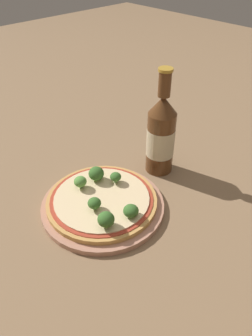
{
  "coord_description": "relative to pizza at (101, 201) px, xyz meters",
  "views": [
    {
      "loc": [
        0.37,
        -0.3,
        0.46
      ],
      "look_at": [
        -0.02,
        0.07,
        0.06
      ],
      "focal_mm": 35.0,
      "sensor_mm": 36.0,
      "label": 1
    }
  ],
  "objects": [
    {
      "name": "pizza",
      "position": [
        0.0,
        0.0,
        0.0
      ],
      "size": [
        0.22,
        0.22,
        0.01
      ],
      "color": "tan",
      "rests_on": "plate"
    },
    {
      "name": "broccoli_floret_4",
      "position": [
        0.06,
        -0.04,
        0.02
      ],
      "size": [
        0.03,
        0.03,
        0.03
      ],
      "color": "#6B8E51",
      "rests_on": "pizza"
    },
    {
      "name": "ground_plane",
      "position": [
        0.02,
        0.0,
        -0.02
      ],
      "size": [
        3.0,
        3.0,
        0.0
      ],
      "primitive_type": "plane",
      "color": "#846647"
    },
    {
      "name": "broccoli_floret_0",
      "position": [
        0.08,
        0.01,
        0.02
      ],
      "size": [
        0.03,
        0.03,
        0.02
      ],
      "color": "#6B8E51",
      "rests_on": "pizza"
    },
    {
      "name": "plate",
      "position": [
        0.0,
        0.0,
        -0.01
      ],
      "size": [
        0.25,
        0.25,
        0.01
      ],
      "color": "tan",
      "rests_on": "ground_plane"
    },
    {
      "name": "broccoli_floret_3",
      "position": [
        -0.05,
        0.03,
        0.02
      ],
      "size": [
        0.03,
        0.03,
        0.03
      ],
      "color": "#6B8E51",
      "rests_on": "pizza"
    },
    {
      "name": "broccoli_floret_5",
      "position": [
        -0.05,
        -0.01,
        0.02
      ],
      "size": [
        0.03,
        0.03,
        0.03
      ],
      "color": "#6B8E51",
      "rests_on": "pizza"
    },
    {
      "name": "broccoli_floret_1",
      "position": [
        -0.02,
        0.06,
        0.02
      ],
      "size": [
        0.02,
        0.02,
        0.02
      ],
      "color": "#6B8E51",
      "rests_on": "pizza"
    },
    {
      "name": "beer_bottle",
      "position": [
        -0.01,
        0.18,
        0.07
      ],
      "size": [
        0.06,
        0.06,
        0.24
      ],
      "color": "#563319",
      "rests_on": "ground_plane"
    },
    {
      "name": "broccoli_floret_2",
      "position": [
        0.01,
        -0.03,
        0.02
      ],
      "size": [
        0.03,
        0.03,
        0.03
      ],
      "color": "#6B8E51",
      "rests_on": "pizza"
    }
  ]
}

